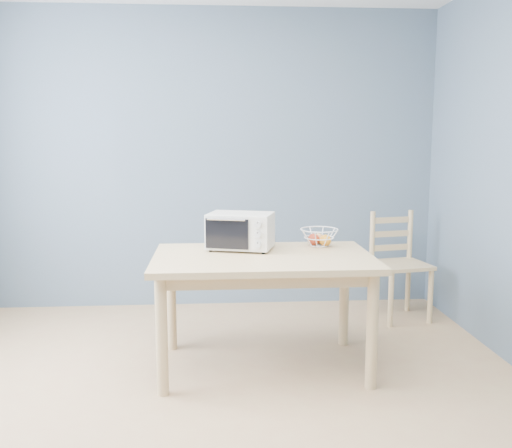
{
  "coord_description": "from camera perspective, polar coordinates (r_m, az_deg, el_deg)",
  "views": [
    {
      "loc": [
        0.05,
        -2.79,
        1.5
      ],
      "look_at": [
        0.32,
        0.92,
        0.93
      ],
      "focal_mm": 40.0,
      "sensor_mm": 36.0,
      "label": 1
    }
  ],
  "objects": [
    {
      "name": "dining_chair",
      "position": [
        4.89,
        14.03,
        -4.12
      ],
      "size": [
        0.48,
        0.48,
        0.88
      ],
      "rotation": [
        0.0,
        0.0,
        0.19
      ],
      "color": "tan",
      "rests_on": "ground"
    },
    {
      "name": "toaster_oven",
      "position": [
        3.81,
        -1.81,
        -0.64
      ],
      "size": [
        0.48,
        0.39,
        0.25
      ],
      "rotation": [
        0.0,
        0.0,
        -0.29
      ],
      "color": "silver",
      "rests_on": "dining_table"
    },
    {
      "name": "dining_table",
      "position": [
        3.67,
        0.71,
        -4.69
      ],
      "size": [
        1.4,
        0.9,
        0.75
      ],
      "color": "tan",
      "rests_on": "ground"
    },
    {
      "name": "room",
      "position": [
        2.8,
        -5.19,
        4.58
      ],
      "size": [
        4.01,
        4.51,
        2.61
      ],
      "color": "tan",
      "rests_on": "ground"
    },
    {
      "name": "fruit_basket",
      "position": [
        3.96,
        6.32,
        -1.33
      ],
      "size": [
        0.35,
        0.35,
        0.12
      ],
      "rotation": [
        0.0,
        0.0,
        -0.41
      ],
      "color": "white",
      "rests_on": "dining_table"
    }
  ]
}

